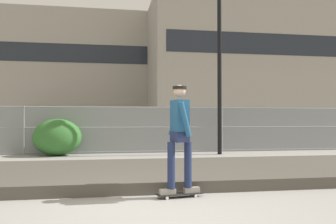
% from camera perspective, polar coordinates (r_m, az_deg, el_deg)
% --- Properties ---
extents(ground_plane, '(120.00, 120.00, 0.00)m').
position_cam_1_polar(ground_plane, '(5.51, -1.40, -15.23)').
color(ground_plane, gray).
extents(gravel_berm, '(17.85, 3.81, 0.22)m').
position_cam_1_polar(gravel_berm, '(8.24, -4.26, -9.73)').
color(gravel_berm, '#4C473F').
rests_on(gravel_berm, ground_plane).
extents(skateboard, '(0.82, 0.33, 0.07)m').
position_cam_1_polar(skateboard, '(6.23, 1.89, -13.04)').
color(skateboard, black).
rests_on(skateboard, ground_plane).
extents(skater, '(0.73, 0.61, 1.86)m').
position_cam_1_polar(skater, '(6.10, 1.88, -3.06)').
color(skater, gray).
rests_on(skater, skateboard).
extents(chain_fence, '(23.40, 0.06, 1.85)m').
position_cam_1_polar(chain_fence, '(14.13, -6.54, -2.80)').
color(chain_fence, gray).
rests_on(chain_fence, ground_plane).
extents(street_lamp, '(0.44, 0.44, 6.72)m').
position_cam_1_polar(street_lamp, '(13.97, 8.26, 10.60)').
color(street_lamp, black).
rests_on(street_lamp, ground_plane).
extents(parked_car_near, '(4.52, 2.20, 1.66)m').
position_cam_1_polar(parked_car_near, '(17.77, -16.64, -2.73)').
color(parked_car_near, '#B7BABF').
rests_on(parked_car_near, ground_plane).
extents(parked_car_mid, '(4.43, 2.01, 1.66)m').
position_cam_1_polar(parked_car_mid, '(17.69, 3.35, -2.78)').
color(parked_car_mid, silver).
rests_on(parked_car_mid, ground_plane).
extents(library_building, '(27.28, 14.46, 16.37)m').
position_cam_1_polar(library_building, '(56.58, -16.22, 5.84)').
color(library_building, gray).
rests_on(library_building, ground_plane).
extents(office_block, '(24.50, 15.94, 16.31)m').
position_cam_1_polar(office_block, '(50.27, 11.05, 6.66)').
color(office_block, gray).
rests_on(office_block, ground_plane).
extents(shrub_center, '(1.75, 1.43, 1.35)m').
position_cam_1_polar(shrub_center, '(13.70, -17.38, -3.88)').
color(shrub_center, '#336B2D').
rests_on(shrub_center, ground_plane).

